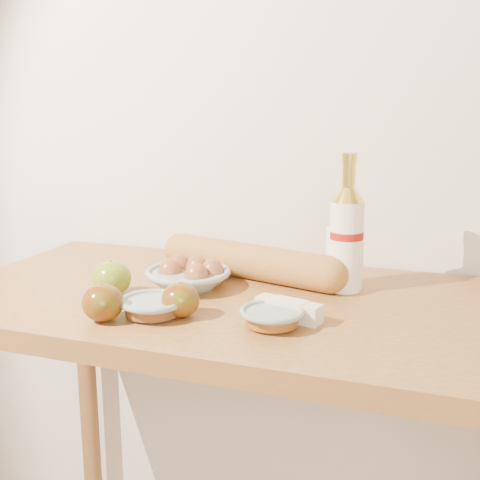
% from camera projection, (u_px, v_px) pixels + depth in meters
% --- Properties ---
extents(back_wall, '(3.50, 0.02, 2.60)m').
position_uv_depth(back_wall, '(292.00, 89.00, 1.39)').
color(back_wall, silver).
rests_on(back_wall, ground).
extents(table, '(1.20, 0.60, 0.90)m').
position_uv_depth(table, '(245.00, 355.00, 1.20)').
color(table, '#A66F35').
rests_on(table, ground).
extents(bourbon_bottle, '(0.07, 0.07, 0.28)m').
position_uv_depth(bourbon_bottle, '(346.00, 236.00, 1.19)').
color(bourbon_bottle, white).
rests_on(bourbon_bottle, table).
extents(cream_bottle, '(0.10, 0.10, 0.15)m').
position_uv_depth(cream_bottle, '(344.00, 254.00, 1.22)').
color(cream_bottle, white).
rests_on(cream_bottle, table).
extents(egg_bowl, '(0.21, 0.21, 0.06)m').
position_uv_depth(egg_bowl, '(189.00, 276.00, 1.23)').
color(egg_bowl, '#909D97').
rests_on(egg_bowl, table).
extents(baguette, '(0.46, 0.18, 0.08)m').
position_uv_depth(baguette, '(250.00, 261.00, 1.29)').
color(baguette, '#C4863B').
rests_on(baguette, table).
extents(apple_yellowgreen, '(0.08, 0.08, 0.07)m').
position_uv_depth(apple_yellowgreen, '(112.00, 278.00, 1.18)').
color(apple_yellowgreen, olive).
rests_on(apple_yellowgreen, table).
extents(apple_redgreen_front, '(0.08, 0.08, 0.07)m').
position_uv_depth(apple_redgreen_front, '(103.00, 303.00, 1.04)').
color(apple_redgreen_front, maroon).
rests_on(apple_redgreen_front, table).
extents(apple_redgreen_right, '(0.07, 0.07, 0.06)m').
position_uv_depth(apple_redgreen_right, '(181.00, 300.00, 1.06)').
color(apple_redgreen_right, maroon).
rests_on(apple_redgreen_right, table).
extents(sugar_bowl, '(0.12, 0.12, 0.03)m').
position_uv_depth(sugar_bowl, '(153.00, 306.00, 1.06)').
color(sugar_bowl, gray).
rests_on(sugar_bowl, table).
extents(syrup_bowl, '(0.13, 0.13, 0.03)m').
position_uv_depth(syrup_bowl, '(272.00, 317.00, 1.01)').
color(syrup_bowl, gray).
rests_on(syrup_bowl, table).
extents(butter_stick, '(0.13, 0.06, 0.04)m').
position_uv_depth(butter_stick, '(289.00, 310.00, 1.05)').
color(butter_stick, beige).
rests_on(butter_stick, table).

